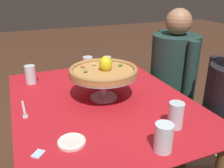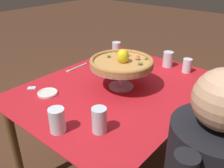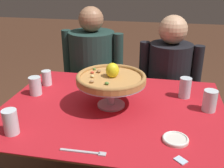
{
  "view_description": "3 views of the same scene",
  "coord_description": "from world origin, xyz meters",
  "views": [
    {
      "loc": [
        1.2,
        -0.43,
        1.37
      ],
      "look_at": [
        -0.06,
        0.1,
        0.8
      ],
      "focal_mm": 38.54,
      "sensor_mm": 36.0,
      "label": 1
    },
    {
      "loc": [
        1.09,
        0.87,
        1.47
      ],
      "look_at": [
        0.04,
        -0.01,
        0.77
      ],
      "focal_mm": 39.11,
      "sensor_mm": 36.0,
      "label": 2
    },
    {
      "loc": [
        0.26,
        -1.33,
        1.47
      ],
      "look_at": [
        -0.02,
        0.09,
        0.85
      ],
      "focal_mm": 42.9,
      "sensor_mm": 36.0,
      "label": 3
    }
  ],
  "objects": [
    {
      "name": "water_glass_front_left",
      "position": [
        -0.42,
        -0.35,
        0.8
      ],
      "size": [
        0.07,
        0.07,
        0.12
      ],
      "color": "silver",
      "rests_on": "dining_table"
    },
    {
      "name": "dinner_fork",
      "position": [
        -0.03,
        -0.43,
        0.75
      ],
      "size": [
        0.21,
        0.02,
        0.01
      ],
      "color": "#B7B7C1",
      "rests_on": "dining_table"
    },
    {
      "name": "water_glass_side_left",
      "position": [
        -0.51,
        0.08,
        0.79
      ],
      "size": [
        0.08,
        0.08,
        0.12
      ],
      "color": "silver",
      "rests_on": "dining_table"
    },
    {
      "name": "pizza_stand",
      "position": [
        -0.01,
        0.02,
        0.86
      ],
      "size": [
        0.39,
        0.39,
        0.15
      ],
      "color": "#B7B7C1",
      "rests_on": "dining_table"
    },
    {
      "name": "pizza",
      "position": [
        -0.01,
        0.02,
        0.92
      ],
      "size": [
        0.39,
        0.39,
        0.1
      ],
      "color": "#BC8447",
      "rests_on": "pizza_stand"
    },
    {
      "name": "water_glass_back_right",
      "position": [
        0.41,
        0.22,
        0.8
      ],
      "size": [
        0.07,
        0.07,
        0.13
      ],
      "color": "silver",
      "rests_on": "dining_table"
    },
    {
      "name": "side_plate",
      "position": [
        0.35,
        -0.26,
        0.75
      ],
      "size": [
        0.12,
        0.12,
        0.02
      ],
      "color": "silver",
      "rests_on": "dining_table"
    },
    {
      "name": "sugar_packet",
      "position": [
        0.37,
        -0.4,
        0.75
      ],
      "size": [
        0.06,
        0.06,
        0.0
      ],
      "primitive_type": "cube",
      "rotation": [
        0.0,
        0.0,
        2.4
      ],
      "color": "silver",
      "rests_on": "dining_table"
    },
    {
      "name": "dining_table",
      "position": [
        0.0,
        0.0,
        0.64
      ],
      "size": [
        1.27,
        0.99,
        0.74
      ],
      "color": "brown",
      "rests_on": "ground"
    },
    {
      "name": "water_glass_side_right",
      "position": [
        0.54,
        0.07,
        0.8
      ],
      "size": [
        0.08,
        0.08,
        0.12
      ],
      "color": "silver",
      "rests_on": "dining_table"
    },
    {
      "name": "water_glass_back_left",
      "position": [
        -0.5,
        0.24,
        0.79
      ],
      "size": [
        0.06,
        0.06,
        0.1
      ],
      "color": "white",
      "rests_on": "dining_table"
    }
  ]
}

